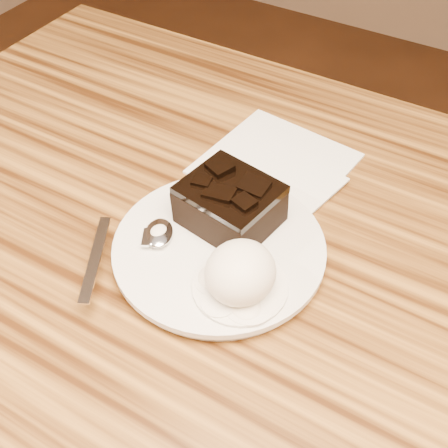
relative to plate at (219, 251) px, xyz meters
The scene contains 8 objects.
plate is the anchor object (origin of this frame).
brownie 0.05m from the plate, 102.58° to the left, with size 0.09×0.08×0.04m, color black.
ice_cream_scoop 0.07m from the plate, 39.33° to the right, with size 0.07×0.07×0.06m, color white.
melt_puddle 0.06m from the plate, 39.33° to the right, with size 0.09×0.09×0.00m, color white.
spoon 0.06m from the plate, 158.92° to the right, with size 0.03×0.17×0.01m, color silver, non-canonical shape.
napkin 0.16m from the plate, 96.16° to the left, with size 0.16×0.16×0.01m, color white.
crumb_a 0.01m from the plate, 161.41° to the right, with size 0.01×0.01×0.00m, color black.
crumb_b 0.05m from the plate, 24.67° to the right, with size 0.01×0.01×0.00m, color black.
Camera 1 is at (0.12, -0.32, 1.21)m, focal length 46.73 mm.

